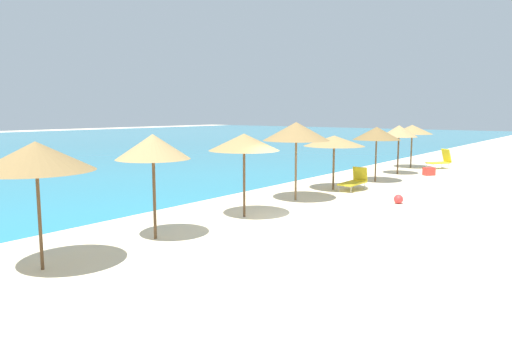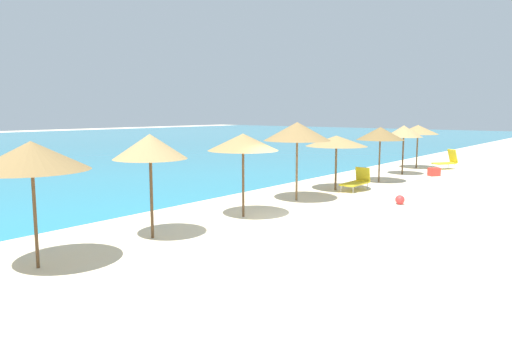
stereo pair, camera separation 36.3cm
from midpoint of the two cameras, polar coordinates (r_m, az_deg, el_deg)
ground_plane at (r=14.00m, az=5.46°, el=-6.59°), size 160.00×160.00×0.00m
beach_umbrella_3 at (r=10.63m, az=-26.50°, el=1.57°), size 2.38×2.38×2.74m
beach_umbrella_4 at (r=12.27m, az=-13.48°, el=2.86°), size 1.94×1.94×2.78m
beach_umbrella_5 at (r=14.52m, az=-2.21°, el=3.52°), size 2.25×2.25×2.67m
beach_umbrella_6 at (r=17.36m, az=4.41°, el=4.85°), size 2.52×2.52×2.97m
beach_umbrella_7 at (r=19.98m, az=9.14°, el=3.64°), size 2.62×2.62×2.35m
beach_umbrella_8 at (r=22.76m, az=14.28°, el=4.48°), size 2.25×2.25×2.65m
beach_umbrella_9 at (r=25.94m, az=16.91°, el=4.68°), size 1.96×1.96×2.64m
beach_umbrella_10 at (r=29.17m, az=18.45°, el=4.84°), size 2.38×2.38×2.59m
lounge_chair_1 at (r=20.32m, az=11.58°, el=-1.27°), size 1.64×0.67×0.94m
lounge_chair_2 at (r=29.47m, az=21.60°, el=1.17°), size 1.54×1.29×1.17m
beach_ball at (r=17.65m, az=16.67°, el=-3.42°), size 0.34×0.34×0.34m
cooler_box at (r=26.06m, az=20.27°, el=-0.10°), size 0.68×0.61×0.44m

